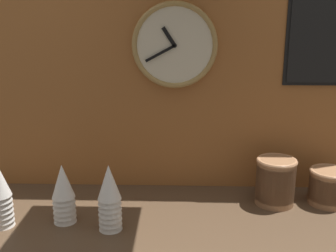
% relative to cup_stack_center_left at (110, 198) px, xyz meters
% --- Properties ---
extents(ground_plane, '(1.60, 0.56, 0.04)m').
position_rel_cup_stack_center_left_xyz_m(ground_plane, '(0.24, 0.11, -0.13)').
color(ground_plane, '#4C3826').
extents(wall_tiled_back, '(1.60, 0.03, 1.05)m').
position_rel_cup_stack_center_left_xyz_m(wall_tiled_back, '(0.24, 0.37, 0.41)').
color(wall_tiled_back, '#A3602D').
rests_on(wall_tiled_back, ground_plane).
extents(cup_stack_center_left, '(0.08, 0.08, 0.23)m').
position_rel_cup_stack_center_left_xyz_m(cup_stack_center_left, '(0.00, 0.00, 0.00)').
color(cup_stack_center_left, white).
rests_on(cup_stack_center_left, ground_plane).
extents(cup_stack_far_left, '(0.08, 0.08, 0.23)m').
position_rel_cup_stack_center_left_xyz_m(cup_stack_far_left, '(-0.36, 0.01, 0.00)').
color(cup_stack_far_left, white).
rests_on(cup_stack_far_left, ground_plane).
extents(cup_stack_left, '(0.08, 0.08, 0.21)m').
position_rel_cup_stack_center_left_xyz_m(cup_stack_left, '(-0.16, 0.05, -0.01)').
color(cup_stack_left, white).
rests_on(cup_stack_left, ground_plane).
extents(bowl_stack_far_right, '(0.15, 0.15, 0.13)m').
position_rel_cup_stack_center_left_xyz_m(bowl_stack_far_right, '(0.78, 0.21, -0.04)').
color(bowl_stack_far_right, '#996B47').
rests_on(bowl_stack_far_right, ground_plane).
extents(bowl_stack_right, '(0.15, 0.15, 0.18)m').
position_rel_cup_stack_center_left_xyz_m(bowl_stack_right, '(0.58, 0.21, -0.02)').
color(bowl_stack_right, '#996B47').
rests_on(bowl_stack_right, ground_plane).
extents(wall_clock, '(0.32, 0.03, 0.32)m').
position_rel_cup_stack_center_left_xyz_m(wall_clock, '(0.20, 0.34, 0.46)').
color(wall_clock, beige).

